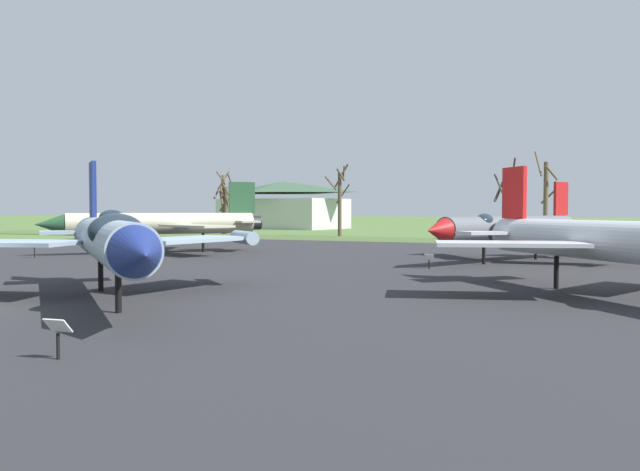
{
  "coord_description": "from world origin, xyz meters",
  "views": [
    {
      "loc": [
        19.92,
        -14.45,
        3.41
      ],
      "look_at": [
        4.87,
        18.45,
        1.97
      ],
      "focal_mm": 36.32,
      "sensor_mm": 36.0,
      "label": 1
    }
  ],
  "objects_px": {
    "info_placard_front_right": "(429,260)",
    "info_placard_front_left": "(34,248)",
    "jet_fighter_front_left": "(158,223)",
    "jet_fighter_front_right": "(510,227)",
    "visitor_building": "(283,206)",
    "jet_fighter_rear_center": "(108,240)",
    "jet_fighter_rear_left": "(616,240)",
    "info_placard_rear_center": "(58,333)"
  },
  "relations": [
    {
      "from": "info_placard_front_right",
      "to": "info_placard_front_left",
      "type": "bearing_deg",
      "value": -173.84
    },
    {
      "from": "jet_fighter_front_left",
      "to": "jet_fighter_front_right",
      "type": "xyz_separation_m",
      "value": [
        25.97,
        2.78,
        -0.14
      ]
    },
    {
      "from": "jet_fighter_front_left",
      "to": "visitor_building",
      "type": "xyz_separation_m",
      "value": [
        -23.36,
        65.03,
        1.77
      ]
    },
    {
      "from": "info_placard_front_right",
      "to": "jet_fighter_rear_center",
      "type": "height_order",
      "value": "jet_fighter_rear_center"
    },
    {
      "from": "visitor_building",
      "to": "info_placard_front_left",
      "type": "bearing_deg",
      "value": -75.7
    },
    {
      "from": "jet_fighter_front_right",
      "to": "jet_fighter_rear_left",
      "type": "bearing_deg",
      "value": -69.27
    },
    {
      "from": "jet_fighter_rear_center",
      "to": "visitor_building",
      "type": "relative_size",
      "value": 0.62
    },
    {
      "from": "info_placard_front_left",
      "to": "jet_fighter_rear_left",
      "type": "bearing_deg",
      "value": -9.71
    },
    {
      "from": "jet_fighter_rear_center",
      "to": "visitor_building",
      "type": "height_order",
      "value": "visitor_building"
    },
    {
      "from": "visitor_building",
      "to": "jet_fighter_front_right",
      "type": "bearing_deg",
      "value": -51.61
    },
    {
      "from": "jet_fighter_front_right",
      "to": "jet_fighter_rear_center",
      "type": "distance_m",
      "value": 26.89
    },
    {
      "from": "info_placard_front_left",
      "to": "info_placard_front_right",
      "type": "distance_m",
      "value": 27.66
    },
    {
      "from": "info_placard_front_left",
      "to": "visitor_building",
      "type": "distance_m",
      "value": 74.74
    },
    {
      "from": "jet_fighter_front_right",
      "to": "jet_fighter_rear_left",
      "type": "xyz_separation_m",
      "value": [
        6.22,
        -16.44,
        0.01
      ]
    },
    {
      "from": "jet_fighter_front_left",
      "to": "jet_fighter_rear_center",
      "type": "height_order",
      "value": "jet_fighter_front_left"
    },
    {
      "from": "jet_fighter_front_left",
      "to": "jet_fighter_rear_left",
      "type": "relative_size",
      "value": 1.03
    },
    {
      "from": "jet_fighter_front_left",
      "to": "jet_fighter_rear_left",
      "type": "bearing_deg",
      "value": -23.0
    },
    {
      "from": "info_placard_front_left",
      "to": "info_placard_rear_center",
      "type": "height_order",
      "value": "info_placard_front_left"
    },
    {
      "from": "info_placard_front_left",
      "to": "jet_fighter_rear_left",
      "type": "xyz_separation_m",
      "value": [
        37.11,
        -6.35,
        1.59
      ]
    },
    {
      "from": "visitor_building",
      "to": "info_placard_front_right",
      "type": "bearing_deg",
      "value": -56.49
    },
    {
      "from": "jet_fighter_front_left",
      "to": "info_placard_front_left",
      "type": "height_order",
      "value": "jet_fighter_front_left"
    },
    {
      "from": "jet_fighter_front_right",
      "to": "visitor_building",
      "type": "bearing_deg",
      "value": 128.39
    },
    {
      "from": "info_placard_rear_center",
      "to": "jet_fighter_rear_left",
      "type": "distance_m",
      "value": 19.57
    },
    {
      "from": "info_placard_rear_center",
      "to": "jet_fighter_rear_left",
      "type": "height_order",
      "value": "jet_fighter_rear_left"
    },
    {
      "from": "jet_fighter_front_right",
      "to": "visitor_building",
      "type": "xyz_separation_m",
      "value": [
        -49.33,
        62.25,
        1.9
      ]
    },
    {
      "from": "info_placard_front_right",
      "to": "jet_fighter_rear_left",
      "type": "xyz_separation_m",
      "value": [
        9.62,
        -9.31,
        1.72
      ]
    },
    {
      "from": "jet_fighter_front_left",
      "to": "info_placard_front_left",
      "type": "distance_m",
      "value": 8.98
    },
    {
      "from": "jet_fighter_front_right",
      "to": "info_placard_front_left",
      "type": "bearing_deg",
      "value": -161.9
    },
    {
      "from": "info_placard_front_right",
      "to": "jet_fighter_rear_left",
      "type": "height_order",
      "value": "jet_fighter_rear_left"
    },
    {
      "from": "jet_fighter_front_left",
      "to": "jet_fighter_rear_left",
      "type": "xyz_separation_m",
      "value": [
        32.19,
        -13.66,
        -0.13
      ]
    },
    {
      "from": "info_placard_front_left",
      "to": "info_placard_front_right",
      "type": "relative_size",
      "value": 1.22
    },
    {
      "from": "jet_fighter_front_right",
      "to": "info_placard_front_right",
      "type": "xyz_separation_m",
      "value": [
        -3.39,
        -7.13,
        -1.71
      ]
    },
    {
      "from": "info_placard_rear_center",
      "to": "jet_fighter_rear_left",
      "type": "xyz_separation_m",
      "value": [
        11.39,
        15.83,
        1.64
      ]
    },
    {
      "from": "info_placard_rear_center",
      "to": "visitor_building",
      "type": "xyz_separation_m",
      "value": [
        -44.16,
        94.52,
        3.53
      ]
    },
    {
      "from": "jet_fighter_rear_left",
      "to": "info_placard_rear_center",
      "type": "bearing_deg",
      "value": -125.74
    },
    {
      "from": "info_placard_front_left",
      "to": "visitor_building",
      "type": "height_order",
      "value": "visitor_building"
    },
    {
      "from": "jet_fighter_front_left",
      "to": "info_placard_front_left",
      "type": "bearing_deg",
      "value": -123.93
    },
    {
      "from": "jet_fighter_rear_center",
      "to": "jet_fighter_front_right",
      "type": "bearing_deg",
      "value": 66.58
    },
    {
      "from": "info_placard_front_left",
      "to": "jet_fighter_rear_left",
      "type": "distance_m",
      "value": 37.68
    },
    {
      "from": "info_placard_rear_center",
      "to": "visitor_building",
      "type": "distance_m",
      "value": 104.39
    },
    {
      "from": "jet_fighter_front_left",
      "to": "jet_fighter_front_right",
      "type": "height_order",
      "value": "jet_fighter_front_left"
    },
    {
      "from": "info_placard_rear_center",
      "to": "jet_fighter_rear_center",
      "type": "bearing_deg",
      "value": 126.0
    }
  ]
}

